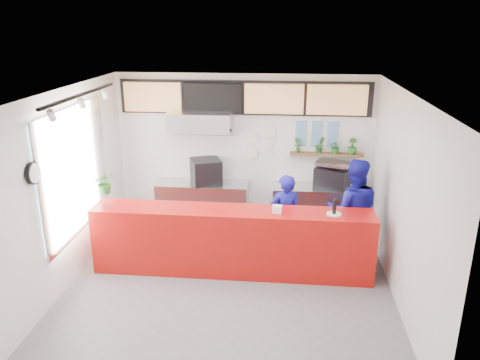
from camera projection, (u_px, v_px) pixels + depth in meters
The scene contains 46 objects.
floor at pixel (229, 284), 7.37m from camera, with size 5.00×5.00×0.00m, color slate.
ceiling at pixel (228, 93), 6.40m from camera, with size 5.00×5.00×0.00m, color silver.
wall_back at pixel (244, 151), 9.24m from camera, with size 5.00×5.00×0.00m, color white.
wall_left at pixel (66, 189), 7.12m from camera, with size 5.00×5.00×0.00m, color white.
wall_right at pixel (403, 201), 6.65m from camera, with size 5.00×5.00×0.00m, color white.
service_counter at pixel (232, 241), 7.57m from camera, with size 4.50×0.60×1.10m, color #A50F0B.
cream_band at pixel (244, 95), 8.87m from camera, with size 5.00×0.02×0.80m, color beige.
prep_bench at pixel (203, 204), 9.37m from camera, with size 1.80×0.60×0.90m, color #B2B5BA.
panini_oven at pixel (206, 171), 9.14m from camera, with size 0.54×0.54×0.48m, color black.
extraction_hood at pixel (200, 121), 8.78m from camera, with size 1.20×0.70×0.35m, color #B2B5BA.
hood_lip at pixel (200, 131), 8.84m from camera, with size 1.20×0.70×0.08m, color #B2B5BA.
right_bench at pixel (319, 208), 9.15m from camera, with size 1.80×0.60×0.90m, color #B2B5BA.
espresso_machine at pixel (332, 178), 8.92m from camera, with size 0.60×0.43×0.39m, color black.
espresso_tray at pixel (333, 163), 8.83m from camera, with size 0.62×0.43×0.06m, color #B2B4BA.
herb_shelf at pixel (326, 154), 8.99m from camera, with size 1.40×0.18×0.04m, color brown.
menu_board_far_left at pixel (153, 97), 8.95m from camera, with size 1.10×0.10×0.55m, color tan.
menu_board_mid_left at pixel (213, 98), 8.84m from camera, with size 1.10×0.10×0.55m, color black.
menu_board_mid_right at pixel (274, 99), 8.73m from camera, with size 1.10×0.10×0.55m, color tan.
menu_board_far_right at pixel (337, 100), 8.62m from camera, with size 1.10×0.10×0.55m, color tan.
soffit at pixel (244, 98), 8.86m from camera, with size 4.80×0.04×0.65m, color black.
window_pane at pixel (75, 171), 7.34m from camera, with size 0.04×2.20×1.90m, color silver.
window_frame at pixel (76, 171), 7.34m from camera, with size 0.03×2.30×2.00m, color #B2B5BA.
wall_clock_rim at pixel (33, 173), 6.09m from camera, with size 0.30×0.30×0.05m, color black.
wall_clock_face at pixel (35, 173), 6.09m from camera, with size 0.26×0.26×0.02m, color white.
track_rail at pixel (81, 95), 6.62m from camera, with size 0.05×2.40×0.04m, color black.
dec_plate_a at pixel (252, 139), 9.12m from camera, with size 0.24×0.24×0.03m, color silver.
dec_plate_b at pixel (267, 144), 9.12m from camera, with size 0.24×0.24×0.03m, color silver.
dec_plate_c at pixel (252, 154), 9.21m from camera, with size 0.24×0.24×0.03m, color silver.
dec_plate_d at pixel (270, 132), 9.03m from camera, with size 0.24×0.24×0.03m, color silver.
photo_frame_a at pixel (301, 127), 8.95m from camera, with size 0.20×0.02×0.25m, color #598CBF.
photo_frame_b at pixel (317, 128), 8.93m from camera, with size 0.20×0.02×0.25m, color #598CBF.
photo_frame_c at pixel (333, 128), 8.90m from camera, with size 0.20×0.02×0.25m, color #598CBF.
photo_frame_d at pixel (301, 140), 9.03m from camera, with size 0.20×0.02×0.25m, color #598CBF.
photo_frame_e at pixel (316, 140), 9.01m from camera, with size 0.20×0.02×0.25m, color #598CBF.
photo_frame_f at pixel (332, 141), 8.98m from camera, with size 0.20×0.02×0.25m, color #598CBF.
staff_center at pixel (284, 217), 7.97m from camera, with size 0.55×0.36×1.52m, color #15148C.
staff_right at pixel (353, 211), 7.84m from camera, with size 0.88×0.69×1.82m, color #15148C.
herb_a at pixel (298, 145), 8.99m from camera, with size 0.15×0.10×0.29m, color #276623.
herb_b at pixel (320, 145), 8.94m from camera, with size 0.18×0.15×0.33m, color #276623.
herb_c at pixel (336, 147), 8.93m from camera, with size 0.24×0.21×0.27m, color #276623.
herb_d at pixel (352, 146), 8.89m from camera, with size 0.17×0.15×0.31m, color #276623.
glass_vase at pixel (107, 200), 7.52m from camera, with size 0.17×0.17×0.20m, color silver.
basil_vase at pixel (105, 183), 7.42m from camera, with size 0.32×0.28×0.36m, color #276623.
napkin_holder at pixel (277, 209), 7.25m from camera, with size 0.14×0.09×0.12m, color white.
white_plate at pixel (334, 214), 7.21m from camera, with size 0.22×0.22×0.02m, color white.
pepper_mill at pixel (334, 206), 7.17m from camera, with size 0.06×0.06×0.24m, color black.
Camera 1 is at (0.82, -6.39, 3.93)m, focal length 35.00 mm.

